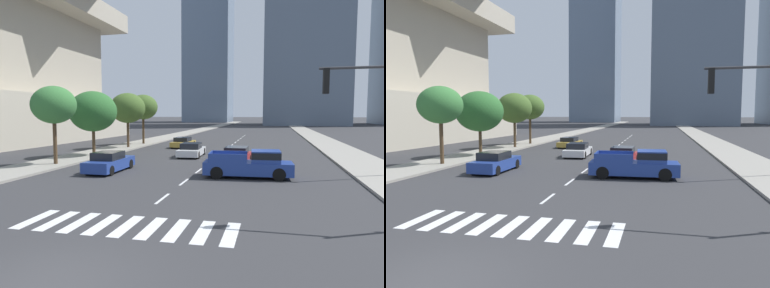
% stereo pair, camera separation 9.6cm
% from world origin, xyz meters
% --- Properties ---
extents(ground_plane, '(800.00, 800.00, 0.00)m').
position_xyz_m(ground_plane, '(0.00, 0.00, 0.00)').
color(ground_plane, '#333335').
extents(sidewalk_east, '(4.00, 260.00, 0.15)m').
position_xyz_m(sidewalk_east, '(11.68, 30.00, 0.07)').
color(sidewalk_east, gray).
rests_on(sidewalk_east, ground).
extents(sidewalk_west, '(4.00, 260.00, 0.15)m').
position_xyz_m(sidewalk_west, '(-11.68, 30.00, 0.07)').
color(sidewalk_west, gray).
rests_on(sidewalk_west, ground).
extents(crosswalk_near, '(7.65, 2.34, 0.01)m').
position_xyz_m(crosswalk_near, '(-0.00, 4.20, 0.00)').
color(crosswalk_near, silver).
rests_on(crosswalk_near, ground).
extents(lane_divider_center, '(0.14, 50.00, 0.01)m').
position_xyz_m(lane_divider_center, '(0.00, 32.20, 0.00)').
color(lane_divider_center, silver).
rests_on(lane_divider_center, ground).
extents(pickup_truck, '(5.39, 2.22, 1.67)m').
position_xyz_m(pickup_truck, '(3.69, 14.44, 0.81)').
color(pickup_truck, navy).
rests_on(pickup_truck, ground).
extents(sedan_gold_0, '(2.06, 4.40, 1.19)m').
position_xyz_m(sedan_gold_0, '(-5.16, 31.95, 0.55)').
color(sedan_gold_0, '#B28E38').
rests_on(sedan_gold_0, ground).
extents(sedan_blue_1, '(1.84, 4.47, 1.35)m').
position_xyz_m(sedan_blue_1, '(-5.79, 14.59, 0.62)').
color(sedan_blue_1, navy).
rests_on(sedan_blue_1, ground).
extents(sedan_red_2, '(1.97, 4.85, 1.40)m').
position_xyz_m(sedan_red_2, '(2.25, 19.12, 0.64)').
color(sedan_red_2, maroon).
rests_on(sedan_red_2, ground).
extents(sedan_white_3, '(2.08, 4.64, 1.24)m').
position_xyz_m(sedan_white_3, '(-2.29, 23.89, 0.57)').
color(sedan_white_3, silver).
rests_on(sedan_white_3, ground).
extents(street_tree_nearest, '(3.26, 3.26, 5.76)m').
position_xyz_m(street_tree_nearest, '(-10.88, 16.08, 4.50)').
color(street_tree_nearest, '#4C3823').
rests_on(street_tree_nearest, sidewalk_west).
extents(street_tree_second, '(4.25, 4.25, 5.74)m').
position_xyz_m(street_tree_second, '(-10.88, 21.81, 4.07)').
color(street_tree_second, '#4C3823').
rests_on(street_tree_second, sidewalk_west).
extents(street_tree_third, '(3.90, 3.90, 6.01)m').
position_xyz_m(street_tree_third, '(-10.88, 29.51, 4.49)').
color(street_tree_third, '#4C3823').
rests_on(street_tree_third, sidewalk_west).
extents(street_tree_fourth, '(3.61, 3.61, 6.08)m').
position_xyz_m(street_tree_fourth, '(-10.88, 34.26, 4.68)').
color(street_tree_fourth, '#4C3823').
rests_on(street_tree_fourth, sidewalk_west).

